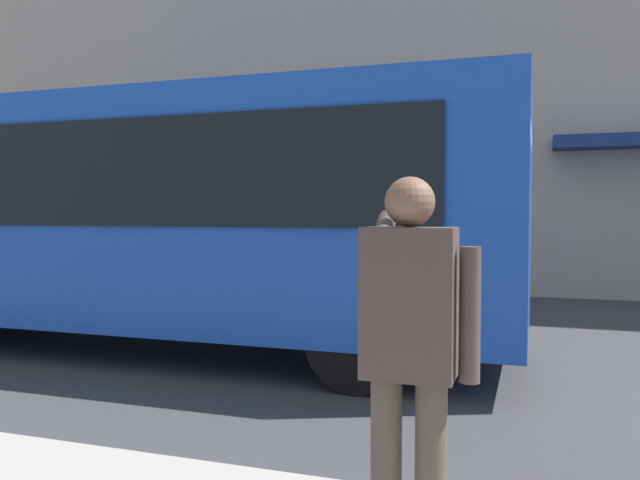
{
  "coord_description": "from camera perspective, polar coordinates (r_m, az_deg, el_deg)",
  "views": [
    {
      "loc": [
        -1.01,
        6.97,
        1.7
      ],
      "look_at": [
        1.17,
        0.53,
        1.4
      ],
      "focal_mm": 35.89,
      "sensor_mm": 36.0,
      "label": 1
    }
  ],
  "objects": [
    {
      "name": "pedestrian_photographer",
      "position": [
        2.86,
        8.04,
        -8.69
      ],
      "size": [
        0.53,
        0.52,
        1.7
      ],
      "color": "#4C4238",
      "rests_on": "sidewalk_curb"
    },
    {
      "name": "building_facade_far",
      "position": [
        14.46,
        14.74,
        19.71
      ],
      "size": [
        28.0,
        1.55,
        12.0
      ],
      "color": "#A89E8E",
      "rests_on": "ground_plane"
    },
    {
      "name": "ground_plane",
      "position": [
        7.25,
        10.31,
        -11.05
      ],
      "size": [
        60.0,
        60.0,
        0.0
      ],
      "primitive_type": "plane",
      "color": "#38383A"
    },
    {
      "name": "red_bus",
      "position": [
        8.21,
        -15.19,
        2.35
      ],
      "size": [
        9.05,
        2.54,
        3.08
      ],
      "color": "#1947AD",
      "rests_on": "ground_plane"
    }
  ]
}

